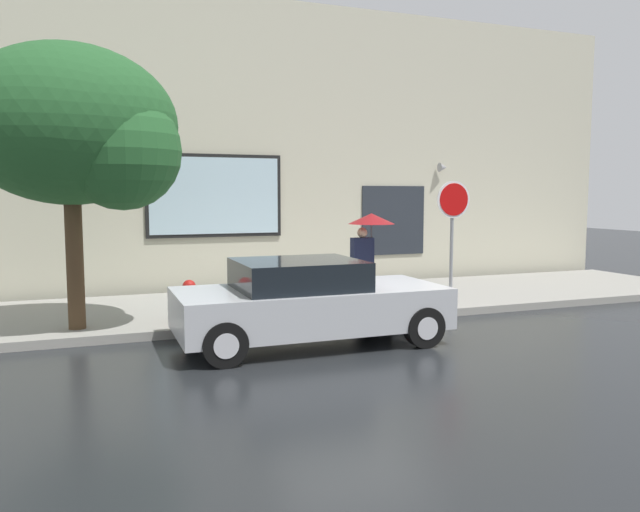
# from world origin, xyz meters

# --- Properties ---
(ground_plane) EXTENTS (60.00, 60.00, 0.00)m
(ground_plane) POSITION_xyz_m (0.00, 0.00, 0.00)
(ground_plane) COLOR black
(sidewalk) EXTENTS (20.00, 4.00, 0.15)m
(sidewalk) POSITION_xyz_m (0.00, 3.00, 0.07)
(sidewalk) COLOR gray
(sidewalk) RESTS_ON ground
(building_facade) EXTENTS (20.00, 0.67, 7.00)m
(building_facade) POSITION_xyz_m (-0.00, 5.50, 3.48)
(building_facade) COLOR beige
(building_facade) RESTS_ON ground
(parked_car) EXTENTS (4.23, 1.94, 1.35)m
(parked_car) POSITION_xyz_m (-0.83, -0.08, 0.67)
(parked_car) COLOR #B7BABF
(parked_car) RESTS_ON ground
(fire_hydrant) EXTENTS (0.30, 0.44, 0.75)m
(fire_hydrant) POSITION_xyz_m (-2.45, 1.55, 0.51)
(fire_hydrant) COLOR red
(fire_hydrant) RESTS_ON sidewalk
(pedestrian_with_umbrella) EXTENTS (0.97, 0.97, 1.83)m
(pedestrian_with_umbrella) POSITION_xyz_m (1.38, 2.40, 1.61)
(pedestrian_with_umbrella) COLOR black
(pedestrian_with_umbrella) RESTS_ON sidewalk
(street_tree) EXTENTS (3.43, 2.92, 4.62)m
(street_tree) POSITION_xyz_m (-4.11, 1.60, 3.39)
(street_tree) COLOR #4C3823
(street_tree) RESTS_ON sidewalk
(stop_sign) EXTENTS (0.76, 0.10, 2.50)m
(stop_sign) POSITION_xyz_m (2.94, 1.66, 1.92)
(stop_sign) COLOR gray
(stop_sign) RESTS_ON sidewalk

